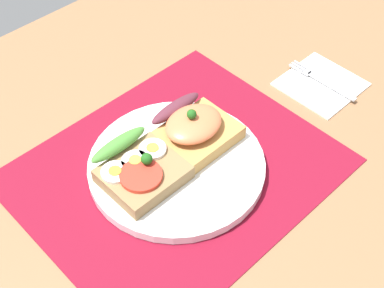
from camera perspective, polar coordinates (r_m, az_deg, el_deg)
The scene contains 7 objects.
ground_plane at distance 78.43cm, azimuth -1.58°, elevation -3.52°, with size 120.00×90.00×3.20cm, color #8A603F.
placemat at distance 77.08cm, azimuth -1.61°, elevation -2.70°, with size 41.93×35.27×0.30cm, color maroon.
plate at distance 76.41cm, azimuth -1.62°, elevation -2.28°, with size 24.79×24.79×1.45cm, color white.
sandwich_egg_tomato at distance 73.34cm, azimuth -5.53°, elevation -2.62°, with size 10.39×10.61×4.36cm.
sandwich_salmon at distance 77.33cm, azimuth 0.25°, elevation 1.70°, with size 10.58×10.21×5.98cm.
napkin at distance 92.18cm, azimuth 13.33°, elevation 6.17°, with size 11.85×11.61×0.60cm, color white.
fork at distance 92.22cm, azimuth 13.25°, elevation 6.58°, with size 1.62×12.82×0.32cm.
Camera 1 is at (-32.75, -36.98, 59.32)cm, focal length 51.01 mm.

